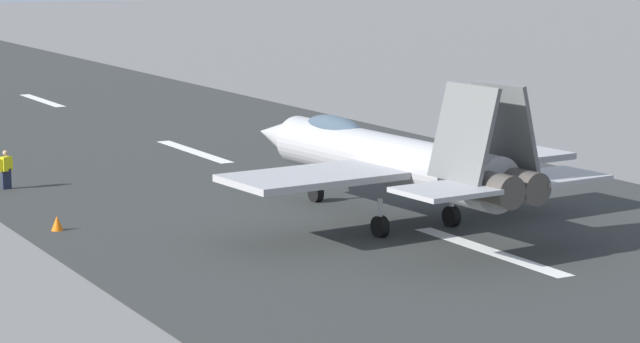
# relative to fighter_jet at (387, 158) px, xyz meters

# --- Properties ---
(ground_plane) EXTENTS (400.00, 400.00, 0.00)m
(ground_plane) POSITION_rel_fighter_jet_xyz_m (-5.46, -0.58, -2.43)
(ground_plane) COLOR slate
(runway_strip) EXTENTS (240.00, 26.00, 0.02)m
(runway_strip) POSITION_rel_fighter_jet_xyz_m (-5.48, -0.58, -2.42)
(runway_strip) COLOR #303331
(runway_strip) RESTS_ON ground
(fighter_jet) EXTENTS (16.95, 13.95, 5.62)m
(fighter_jet) POSITION_rel_fighter_jet_xyz_m (0.00, 0.00, 0.00)
(fighter_jet) COLOR #A5A3A6
(fighter_jet) RESTS_ON ground
(crew_person) EXTENTS (0.43, 0.65, 1.66)m
(crew_person) POSITION_rel_fighter_jet_xyz_m (13.48, 10.34, -1.60)
(crew_person) COLOR #1E2338
(crew_person) RESTS_ON ground
(marker_cone_mid) EXTENTS (0.44, 0.44, 0.55)m
(marker_cone_mid) POSITION_rel_fighter_jet_xyz_m (4.57, 11.03, -2.15)
(marker_cone_mid) COLOR orange
(marker_cone_mid) RESTS_ON ground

